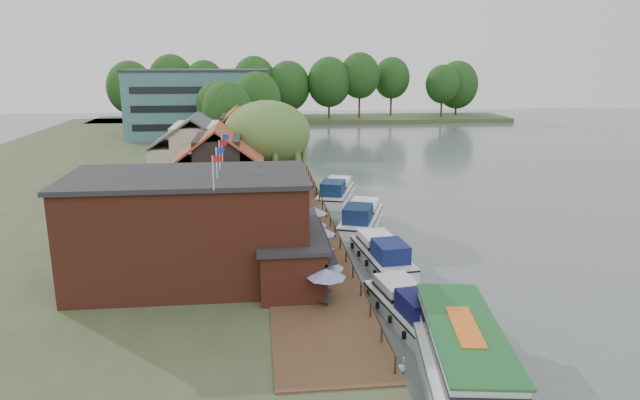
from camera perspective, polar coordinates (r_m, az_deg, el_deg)
name	(u,v)px	position (r m, az deg, el deg)	size (l,w,h in m)	color
ground	(421,278)	(42.20, 10.02, -7.73)	(260.00, 260.00, 0.00)	#485352
land_bank	(110,180)	(76.34, -20.22, 1.91)	(50.00, 140.00, 1.00)	#384728
quay_deck	(300,228)	(49.80, -2.04, -2.80)	(6.00, 50.00, 0.10)	#47301E
quay_rail	(330,220)	(50.40, 0.98, -2.05)	(0.20, 49.00, 1.00)	black
pub	(221,227)	(38.19, -9.85, -2.69)	(20.00, 11.00, 7.30)	maroon
hotel_block	(199,103)	(108.34, -12.02, 9.43)	(25.40, 12.40, 12.30)	#38666B
cottage_a	(219,173)	(52.65, -10.04, 2.64)	(8.60, 7.60, 8.50)	black
cottage_b	(197,155)	(62.70, -12.23, 4.38)	(9.60, 8.60, 8.50)	beige
cottage_c	(237,143)	(71.30, -8.31, 5.71)	(7.60, 7.60, 8.50)	black
willow	(268,153)	(57.28, -5.27, 4.71)	(8.60, 8.60, 10.43)	#476B2D
umbrella_0	(327,288)	(34.17, 0.66, -8.74)	(2.34, 2.34, 2.38)	navy
umbrella_1	(327,278)	(35.52, 0.74, -7.83)	(2.07, 2.07, 2.38)	navy
umbrella_2	(316,258)	(38.87, -0.40, -5.84)	(2.46, 2.46, 2.38)	navy
umbrella_3	(322,242)	(42.04, 0.16, -4.27)	(2.08, 2.08, 2.38)	#1C459A
umbrella_4	(313,233)	(44.18, -0.75, -3.34)	(2.22, 2.22, 2.38)	navy
umbrella_5	(314,221)	(47.42, -0.62, -2.11)	(2.27, 2.27, 2.38)	navy
cruiser_0	(407,301)	(35.53, 8.71, -10.00)	(3.07, 9.49, 2.29)	silver
cruiser_1	(382,250)	(44.05, 6.25, -4.98)	(3.19, 9.87, 2.39)	silver
cruiser_2	(361,214)	(53.29, 4.14, -1.42)	(3.40, 10.50, 2.57)	white
cruiser_3	(336,189)	(63.23, 1.60, 1.11)	(3.38, 10.44, 2.55)	white
tour_boat	(466,363)	(28.79, 14.42, -15.47)	(4.07, 14.44, 3.15)	silver
swan	(401,368)	(30.47, 8.12, -16.30)	(0.44, 0.44, 0.44)	white
bank_tree_0	(228,124)	(78.42, -9.23, 7.54)	(6.54, 6.54, 11.47)	#143811
bank_tree_1	(257,114)	(86.67, -6.29, 8.57)	(7.08, 7.08, 12.41)	#143811
bank_tree_2	(218,113)	(97.69, -10.21, 8.53)	(6.97, 6.97, 10.62)	#143811
bank_tree_3	(220,100)	(115.87, -9.96, 9.77)	(8.12, 8.12, 12.11)	#143811
bank_tree_4	(234,98)	(122.56, -8.59, 10.06)	(8.65, 8.65, 12.10)	#143811
bank_tree_5	(252,95)	(133.24, -6.78, 10.37)	(6.97, 6.97, 11.76)	#143811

